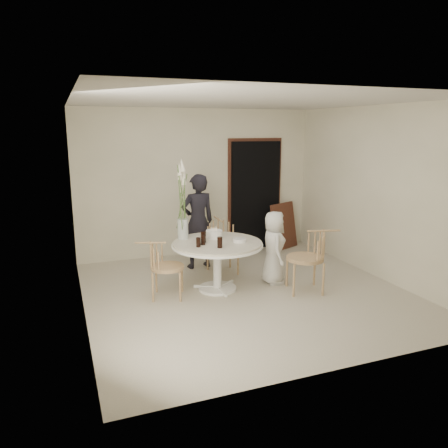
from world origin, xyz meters
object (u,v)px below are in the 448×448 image
object	(u,v)px
chair_right	(314,251)
chair_left	(159,261)
girl	(198,221)
birthday_cake	(214,234)
boy	(274,248)
table	(217,250)
chair_far	(220,237)
flower_vase	(182,208)

from	to	relation	value
chair_right	chair_left	world-z (taller)	chair_right
chair_left	girl	size ratio (longest dim) A/B	0.51
chair_left	birthday_cake	size ratio (longest dim) A/B	3.29
chair_right	birthday_cake	size ratio (longest dim) A/B	3.74
boy	chair_right	bearing A→B (deg)	-129.39
table	chair_far	bearing A→B (deg)	66.90
table	chair_left	distance (m)	0.87
chair_far	chair_right	xyz separation A→B (m)	(0.94, -1.39, 0.03)
chair_left	flower_vase	size ratio (longest dim) A/B	0.68
boy	flower_vase	xyz separation A→B (m)	(-1.32, 0.39, 0.63)
chair_far	boy	world-z (taller)	boy
chair_right	boy	xyz separation A→B (m)	(-0.39, 0.51, -0.04)
chair_far	flower_vase	world-z (taller)	flower_vase
girl	flower_vase	size ratio (longest dim) A/B	1.34
table	girl	bearing A→B (deg)	86.88
chair_far	chair_left	distance (m)	1.47
chair_far	chair_right	distance (m)	1.67
chair_far	girl	bearing A→B (deg)	138.62
chair_left	boy	bearing A→B (deg)	-72.10
girl	flower_vase	world-z (taller)	flower_vase
girl	chair_left	bearing A→B (deg)	44.84
chair_far	birthday_cake	world-z (taller)	birthday_cake
table	boy	world-z (taller)	boy
table	boy	distance (m)	0.91
chair_far	flower_vase	xyz separation A→B (m)	(-0.77, -0.48, 0.63)
girl	birthday_cake	xyz separation A→B (m)	(-0.03, -0.90, -0.01)
table	girl	xyz separation A→B (m)	(0.06, 1.13, 0.19)
girl	birthday_cake	bearing A→B (deg)	82.68
chair_far	flower_vase	size ratio (longest dim) A/B	0.73
table	birthday_cake	bearing A→B (deg)	81.62
girl	birthday_cake	distance (m)	0.90
chair_far	birthday_cake	xyz separation A→B (m)	(-0.33, -0.61, 0.22)
chair_right	chair_far	bearing A→B (deg)	-130.22
chair_far	chair_right	size ratio (longest dim) A/B	0.95
table	chair_far	distance (m)	0.92
chair_left	boy	world-z (taller)	boy
chair_far	boy	xyz separation A→B (m)	(0.55, -0.87, -0.00)
chair_far	girl	distance (m)	0.48
chair_right	flower_vase	world-z (taller)	flower_vase
birthday_cake	flower_vase	size ratio (longest dim) A/B	0.21
chair_right	girl	size ratio (longest dim) A/B	0.58
chair_right	girl	xyz separation A→B (m)	(-1.24, 1.68, 0.20)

